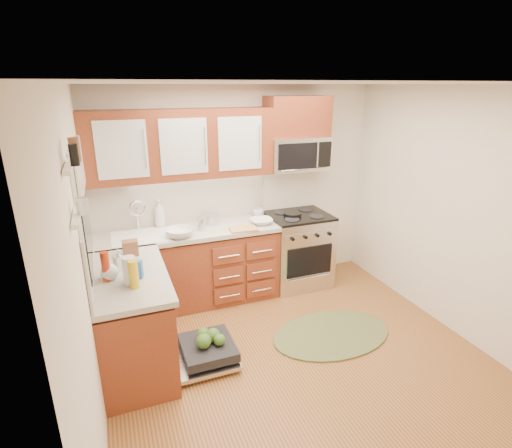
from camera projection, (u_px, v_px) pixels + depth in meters
name	position (u px, v px, depth m)	size (l,w,h in m)	color
floor	(300.00, 359.00, 3.83)	(3.50, 3.50, 0.00)	brown
ceiling	(311.00, 83.00, 3.00)	(3.50, 3.50, 0.00)	white
wall_back	(239.00, 190.00, 4.96)	(3.50, 0.04, 2.50)	silver
wall_front	(478.00, 364.00, 1.87)	(3.50, 0.04, 2.50)	silver
wall_left	(84.00, 270.00, 2.82)	(0.04, 3.50, 2.50)	silver
wall_right	(460.00, 215.00, 4.01)	(0.04, 3.50, 2.50)	silver
base_cabinet_back	(190.00, 269.00, 4.72)	(2.05, 0.60, 0.85)	#612915
base_cabinet_left	(134.00, 323.00, 3.66)	(0.60, 1.25, 0.85)	#612915
countertop_back	(188.00, 232.00, 4.55)	(2.07, 0.64, 0.05)	#A6A498
countertop_left	(129.00, 276.00, 3.51)	(0.64, 1.27, 0.05)	#A6A498
backsplash_back	(182.00, 199.00, 4.71)	(2.05, 0.02, 0.57)	beige
backsplash_left	(88.00, 248.00, 3.30)	(0.02, 1.25, 0.57)	beige
upper_cabinets	(181.00, 144.00, 4.35)	(2.05, 0.35, 0.75)	#612915
cabinet_over_mw	(297.00, 116.00, 4.74)	(0.76, 0.35, 0.47)	#612915
range	(298.00, 250.00, 5.16)	(0.76, 0.64, 0.95)	silver
microwave	(297.00, 153.00, 4.86)	(0.76, 0.38, 0.40)	silver
sink	(142.00, 247.00, 4.39)	(0.62, 0.50, 0.26)	white
dishwasher	(204.00, 352.00, 3.77)	(0.70, 0.60, 0.20)	silver
window	(83.00, 210.00, 3.17)	(0.03, 1.05, 1.05)	white
window_blind	(80.00, 168.00, 3.07)	(0.02, 0.96, 0.40)	white
shelf_upper	(69.00, 167.00, 2.26)	(0.04, 0.40, 0.03)	white
shelf_lower	(77.00, 217.00, 2.36)	(0.04, 0.40, 0.03)	white
rug	(331.00, 334.00, 4.20)	(1.29, 0.84, 0.02)	#62653A
skillet	(293.00, 214.00, 4.95)	(0.22, 0.22, 0.04)	black
stock_pot	(211.00, 219.00, 4.74)	(0.20, 0.20, 0.12)	silver
cutting_board	(243.00, 229.00, 4.55)	(0.31, 0.20, 0.02)	tan
canister	(202.00, 224.00, 4.52)	(0.09, 0.09, 0.14)	silver
paper_towel_roll	(130.00, 270.00, 3.28)	(0.11, 0.11, 0.24)	white
mustard_bottle	(134.00, 274.00, 3.22)	(0.08, 0.08, 0.24)	gold
red_bottle	(106.00, 267.00, 3.33)	(0.07, 0.07, 0.26)	#B42D0F
wooden_box	(130.00, 248.00, 3.85)	(0.15, 0.11, 0.15)	brown
blue_carton	(137.00, 269.00, 3.39)	(0.10, 0.06, 0.16)	#245EA9
bowl_a	(261.00, 221.00, 4.74)	(0.26, 0.26, 0.06)	#999999
bowl_b	(180.00, 233.00, 4.32)	(0.31, 0.31, 0.10)	#999999
cup	(258.00, 213.00, 4.99)	(0.14, 0.14, 0.11)	#999999
soap_bottle_a	(160.00, 213.00, 4.61)	(0.12, 0.13, 0.32)	#999999
soap_bottle_b	(119.00, 260.00, 3.55)	(0.08, 0.09, 0.19)	#999999
soap_bottle_c	(109.00, 269.00, 3.37)	(0.15, 0.15, 0.19)	#999999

